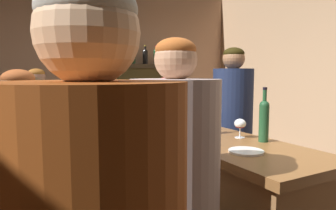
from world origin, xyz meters
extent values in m
cube|color=tan|center=(0.00, 2.91, 1.44)|extent=(5.29, 0.12, 2.87)
cube|color=brown|center=(0.24, 0.31, 0.51)|extent=(0.53, 2.24, 1.03)
cube|color=brown|center=(0.24, 0.31, 1.05)|extent=(0.60, 2.34, 0.05)
cube|color=#3B3114|center=(0.83, 2.59, 0.82)|extent=(0.87, 0.39, 1.64)
cube|color=#352A1A|center=(0.83, 2.59, 1.61)|extent=(0.95, 0.45, 0.06)
cylinder|color=#173420|center=(0.23, 1.28, 1.20)|extent=(0.06, 0.06, 0.24)
sphere|color=#173420|center=(0.23, 1.28, 1.32)|extent=(0.06, 0.06, 0.06)
cylinder|color=#173420|center=(0.23, 1.28, 1.36)|extent=(0.02, 0.02, 0.09)
cylinder|color=red|center=(0.23, 1.28, 1.41)|extent=(0.03, 0.03, 0.02)
cylinder|color=#284934|center=(0.17, 0.08, 1.20)|extent=(0.07, 0.07, 0.24)
sphere|color=#284934|center=(0.17, 0.08, 1.32)|extent=(0.07, 0.07, 0.07)
cylinder|color=#284934|center=(0.17, 0.08, 1.37)|extent=(0.02, 0.02, 0.10)
cylinder|color=gold|center=(0.17, 0.08, 1.42)|extent=(0.03, 0.03, 0.02)
cylinder|color=#294729|center=(0.06, 0.93, 1.19)|extent=(0.06, 0.06, 0.23)
sphere|color=#294729|center=(0.06, 0.93, 1.31)|extent=(0.06, 0.06, 0.06)
cylinder|color=#294729|center=(0.06, 0.93, 1.35)|extent=(0.02, 0.02, 0.08)
cylinder|color=red|center=(0.06, 0.93, 1.40)|extent=(0.03, 0.03, 0.02)
cylinder|color=#214B2B|center=(0.43, -0.29, 1.19)|extent=(0.06, 0.06, 0.23)
sphere|color=#214B2B|center=(0.43, -0.29, 1.31)|extent=(0.06, 0.06, 0.06)
cylinder|color=#214B2B|center=(0.43, -0.29, 1.36)|extent=(0.02, 0.02, 0.10)
cylinder|color=black|center=(0.43, -0.29, 1.41)|extent=(0.03, 0.03, 0.02)
cylinder|color=white|center=(0.38, -0.13, 1.08)|extent=(0.07, 0.07, 0.00)
cylinder|color=white|center=(0.38, -0.13, 1.11)|extent=(0.01, 0.01, 0.06)
ellipsoid|color=white|center=(0.38, -0.13, 1.17)|extent=(0.08, 0.08, 0.06)
ellipsoid|color=maroon|center=(0.38, -0.13, 1.16)|extent=(0.06, 0.06, 0.03)
cylinder|color=white|center=(0.38, 0.36, 1.08)|extent=(0.06, 0.06, 0.00)
cylinder|color=white|center=(0.38, 0.36, 1.12)|extent=(0.01, 0.01, 0.09)
ellipsoid|color=white|center=(0.38, 0.36, 1.20)|extent=(0.07, 0.07, 0.08)
ellipsoid|color=maroon|center=(0.38, 0.36, 1.18)|extent=(0.06, 0.06, 0.03)
cylinder|color=tan|center=(0.17, 0.59, 1.17)|extent=(0.14, 0.14, 0.20)
cylinder|color=#38602D|center=(0.23, 0.60, 1.31)|extent=(0.01, 0.01, 0.23)
sphere|color=red|center=(0.23, 0.60, 1.42)|extent=(0.05, 0.05, 0.05)
cylinder|color=#38602D|center=(0.20, 0.62, 1.28)|extent=(0.01, 0.01, 0.18)
sphere|color=orange|center=(0.20, 0.62, 1.37)|extent=(0.06, 0.06, 0.06)
cylinder|color=#38602D|center=(0.16, 0.65, 1.28)|extent=(0.01, 0.01, 0.18)
sphere|color=#CF473A|center=(0.16, 0.65, 1.37)|extent=(0.05, 0.05, 0.05)
cylinder|color=#38602D|center=(0.13, 0.60, 1.29)|extent=(0.01, 0.01, 0.19)
sphere|color=red|center=(0.13, 0.60, 1.38)|extent=(0.08, 0.08, 0.08)
cylinder|color=#38602D|center=(0.11, 0.58, 1.29)|extent=(0.01, 0.01, 0.19)
sphere|color=yellow|center=(0.11, 0.58, 1.39)|extent=(0.07, 0.07, 0.07)
cylinder|color=#38602D|center=(0.17, 0.56, 1.31)|extent=(0.01, 0.01, 0.24)
sphere|color=red|center=(0.17, 0.56, 1.43)|extent=(0.08, 0.08, 0.08)
cylinder|color=#38602D|center=(0.19, 0.57, 1.29)|extent=(0.01, 0.01, 0.20)
sphere|color=gold|center=(0.19, 0.57, 1.39)|extent=(0.06, 0.06, 0.06)
cylinder|color=white|center=(0.15, -0.44, 1.08)|extent=(0.19, 0.19, 0.01)
cylinder|color=#2B4A28|center=(0.56, 2.59, 1.74)|extent=(0.07, 0.07, 0.19)
sphere|color=#2B4A28|center=(0.56, 2.59, 1.84)|extent=(0.07, 0.07, 0.07)
cylinder|color=#2B4A28|center=(0.56, 2.59, 1.88)|extent=(0.03, 0.03, 0.09)
cylinder|color=black|center=(0.56, 2.59, 1.93)|extent=(0.03, 0.03, 0.02)
cylinder|color=#264926|center=(0.74, 2.59, 1.75)|extent=(0.07, 0.07, 0.20)
sphere|color=#264926|center=(0.74, 2.59, 1.85)|extent=(0.07, 0.07, 0.07)
cylinder|color=#264926|center=(0.74, 2.59, 1.89)|extent=(0.03, 0.03, 0.08)
cylinder|color=#AB1622|center=(0.74, 2.59, 1.93)|extent=(0.03, 0.03, 0.02)
cylinder|color=black|center=(0.93, 2.59, 1.74)|extent=(0.08, 0.08, 0.19)
sphere|color=black|center=(0.93, 2.59, 1.83)|extent=(0.08, 0.08, 0.08)
cylinder|color=black|center=(0.93, 2.59, 1.88)|extent=(0.03, 0.03, 0.08)
cylinder|color=gold|center=(0.93, 2.59, 1.93)|extent=(0.03, 0.03, 0.02)
cylinder|color=#173F1F|center=(1.12, 2.59, 1.75)|extent=(0.08, 0.08, 0.20)
sphere|color=#173F1F|center=(1.12, 2.59, 1.85)|extent=(0.08, 0.08, 0.08)
cylinder|color=#173F1F|center=(1.12, 2.59, 1.88)|extent=(0.03, 0.03, 0.07)
cylinder|color=#B7252B|center=(1.12, 2.59, 1.93)|extent=(0.03, 0.03, 0.02)
sphere|color=#E2B285|center=(-0.86, -1.05, 1.58)|extent=(0.21, 0.21, 0.21)
ellipsoid|color=#ACAEA4|center=(-0.86, -1.05, 1.63)|extent=(0.20, 0.20, 0.11)
cylinder|color=#B39E9A|center=(-0.37, -0.55, 1.16)|extent=(0.39, 0.39, 0.65)
sphere|color=tan|center=(-0.37, -0.55, 1.56)|extent=(0.18, 0.18, 0.18)
ellipsoid|color=#A2501E|center=(-0.37, -0.55, 1.61)|extent=(0.17, 0.17, 0.10)
cylinder|color=#243343|center=(-0.92, 0.42, 1.06)|extent=(0.37, 0.37, 0.56)
sphere|color=#966943|center=(-0.92, 0.42, 1.43)|extent=(0.21, 0.21, 0.21)
ellipsoid|color=#974821|center=(-0.92, 0.42, 1.48)|extent=(0.20, 0.20, 0.11)
cylinder|color=brown|center=(-0.70, 1.61, 0.40)|extent=(0.28, 0.28, 0.81)
cylinder|color=#436A42|center=(-0.70, 1.61, 1.10)|extent=(0.39, 0.39, 0.59)
sphere|color=#935E4B|center=(-0.70, 1.61, 1.47)|extent=(0.17, 0.17, 0.17)
ellipsoid|color=#995820|center=(-0.70, 1.61, 1.51)|extent=(0.16, 0.16, 0.09)
cylinder|color=navy|center=(0.92, 0.57, 0.43)|extent=(0.27, 0.27, 0.87)
cylinder|color=#1A2543|center=(0.92, 0.57, 1.21)|extent=(0.38, 0.38, 0.68)
sphere|color=#8D5F3F|center=(0.92, 0.57, 1.65)|extent=(0.21, 0.21, 0.21)
ellipsoid|color=black|center=(0.92, 0.57, 1.69)|extent=(0.20, 0.20, 0.11)
camera|label=1|loc=(-1.01, -1.66, 1.51)|focal=32.62mm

